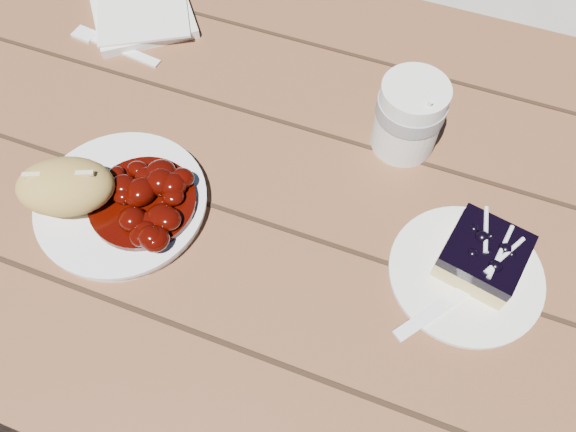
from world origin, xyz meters
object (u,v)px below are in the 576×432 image
(picnic_table, at_px, (302,237))
(main_plate, at_px, (122,204))
(dessert_plate, at_px, (465,275))
(blueberry_cake, at_px, (483,256))
(coffee_cup, at_px, (409,117))
(bread_roll, at_px, (66,187))

(picnic_table, distance_m, main_plate, 0.29)
(dessert_plate, relative_size, blueberry_cake, 1.75)
(dessert_plate, bearing_deg, coffee_cup, 125.81)
(coffee_cup, bearing_deg, picnic_table, -135.11)
(bread_roll, bearing_deg, main_plate, 19.98)
(blueberry_cake, bearing_deg, bread_roll, -158.02)
(bread_roll, distance_m, blueberry_cake, 0.50)
(main_plate, relative_size, blueberry_cake, 2.09)
(picnic_table, height_order, main_plate, main_plate)
(picnic_table, distance_m, coffee_cup, 0.26)
(main_plate, height_order, blueberry_cake, blueberry_cake)
(main_plate, xyz_separation_m, bread_roll, (-0.05, -0.02, 0.04))
(picnic_table, height_order, blueberry_cake, blueberry_cake)
(bread_roll, relative_size, coffee_cup, 1.10)
(blueberry_cake, bearing_deg, picnic_table, 179.59)
(main_plate, relative_size, coffee_cup, 1.96)
(picnic_table, bearing_deg, coffee_cup, 44.89)
(dessert_plate, bearing_deg, main_plate, -172.32)
(picnic_table, xyz_separation_m, main_plate, (-0.20, -0.12, 0.17))
(bread_roll, distance_m, coffee_cup, 0.44)
(dessert_plate, bearing_deg, bread_roll, -170.85)
(picnic_table, height_order, coffee_cup, coffee_cup)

